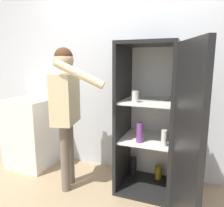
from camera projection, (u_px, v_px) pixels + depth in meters
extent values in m
cube|color=silver|center=(129.00, 74.00, 2.73)|extent=(7.00, 0.06, 2.55)
cube|color=black|center=(146.00, 185.00, 2.52)|extent=(0.60, 0.60, 0.04)
cube|color=black|center=(150.00, 44.00, 2.23)|extent=(0.60, 0.60, 0.04)
cube|color=white|center=(153.00, 113.00, 2.64)|extent=(0.60, 0.03, 1.55)
cube|color=black|center=(123.00, 116.00, 2.48)|extent=(0.04, 0.60, 1.55)
cube|color=black|center=(175.00, 121.00, 2.28)|extent=(0.03, 0.60, 1.55)
cube|color=white|center=(147.00, 139.00, 2.42)|extent=(0.53, 0.53, 0.02)
cube|color=white|center=(148.00, 101.00, 2.34)|extent=(0.53, 0.53, 0.02)
cube|color=black|center=(187.00, 141.00, 1.70)|extent=(0.26, 0.57, 1.55)
cylinder|color=beige|center=(164.00, 138.00, 2.16)|extent=(0.06, 0.06, 0.16)
cylinder|color=#B78C1E|center=(158.00, 172.00, 2.62)|extent=(0.08, 0.08, 0.16)
cylinder|color=beige|center=(135.00, 97.00, 2.20)|extent=(0.07, 0.07, 0.12)
cylinder|color=#723884|center=(140.00, 133.00, 2.26)|extent=(0.07, 0.07, 0.20)
cylinder|color=black|center=(133.00, 166.00, 2.69)|extent=(0.08, 0.08, 0.24)
cylinder|color=#726656|center=(70.00, 153.00, 2.54)|extent=(0.10, 0.10, 0.76)
cylinder|color=#726656|center=(65.00, 158.00, 2.39)|extent=(0.10, 0.10, 0.76)
cube|color=beige|center=(65.00, 99.00, 2.35)|extent=(0.30, 0.42, 0.54)
sphere|color=#DBAD89|center=(64.00, 60.00, 2.27)|extent=(0.21, 0.21, 0.21)
sphere|color=#4C2D19|center=(63.00, 57.00, 2.26)|extent=(0.19, 0.19, 0.19)
cylinder|color=beige|center=(72.00, 98.00, 2.56)|extent=(0.08, 0.08, 0.51)
cylinder|color=beige|center=(79.00, 74.00, 2.05)|extent=(0.50, 0.19, 0.28)
cube|color=white|center=(33.00, 132.00, 3.01)|extent=(0.56, 0.59, 0.93)
cylinder|color=white|center=(35.00, 96.00, 3.01)|extent=(0.15, 0.15, 0.06)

